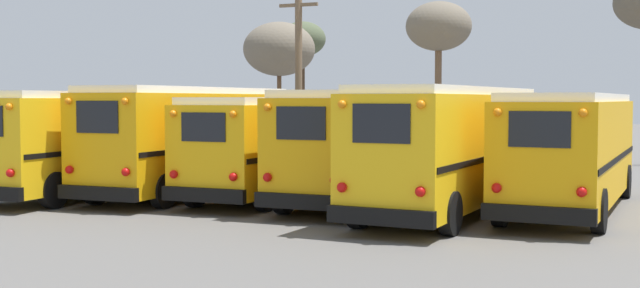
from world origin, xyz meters
name	(u,v)px	position (x,y,z in m)	size (l,w,h in m)	color
ground_plane	(317,200)	(0.00, 0.00, 0.00)	(160.00, 160.00, 0.00)	#5B5956
school_bus_0	(105,138)	(-7.05, -0.79, 1.73)	(2.93, 10.55, 3.18)	yellow
school_bus_1	(194,136)	(-4.23, -0.02, 1.79)	(2.70, 9.64, 3.32)	#E5A00C
school_bus_2	(290,141)	(-1.41, 1.10, 1.64)	(2.58, 10.55, 3.00)	#EAAA0F
school_bus_3	(373,141)	(1.41, 0.83, 1.73)	(2.56, 10.41, 3.18)	#E5A00C
school_bus_4	(453,144)	(4.23, -0.70, 1.77)	(2.84, 10.29, 3.26)	yellow
school_bus_5	(571,147)	(7.05, 0.69, 1.68)	(2.64, 9.82, 3.09)	#E5A00C
utility_pole	(299,72)	(-5.45, 10.22, 4.12)	(1.80, 0.31, 7.98)	brown
bare_tree_0	(303,41)	(-10.01, 20.33, 6.30)	(2.65, 2.65, 7.38)	#473323
bare_tree_2	(279,49)	(-10.07, 17.48, 5.64)	(3.88, 3.88, 7.11)	brown
bare_tree_3	(439,28)	(-0.28, 13.99, 6.14)	(2.96, 2.96, 7.34)	brown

